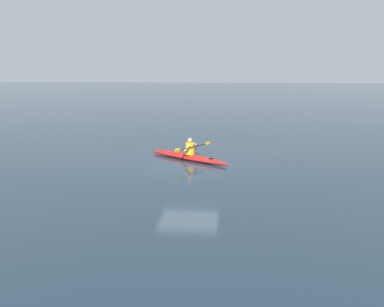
{
  "coord_description": "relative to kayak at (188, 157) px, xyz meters",
  "views": [
    {
      "loc": [
        -1.86,
        17.04,
        4.1
      ],
      "look_at": [
        -0.42,
        2.76,
        1.06
      ],
      "focal_mm": 39.47,
      "sensor_mm": 36.0,
      "label": 1
    }
  ],
  "objects": [
    {
      "name": "kayaker",
      "position": [
        -0.12,
        0.08,
        0.43
      ],
      "size": [
        1.4,
        1.99,
        0.73
      ],
      "color": "yellow",
      "rests_on": "kayak"
    },
    {
      "name": "kayak",
      "position": [
        0.0,
        0.0,
        0.0
      ],
      "size": [
        3.86,
        2.91,
        0.25
      ],
      "color": "red",
      "rests_on": "ground"
    },
    {
      "name": "ground_plane",
      "position": [
        -0.13,
        0.89,
        -0.13
      ],
      "size": [
        160.0,
        160.0,
        0.0
      ],
      "primitive_type": "plane",
      "color": "#233847"
    }
  ]
}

